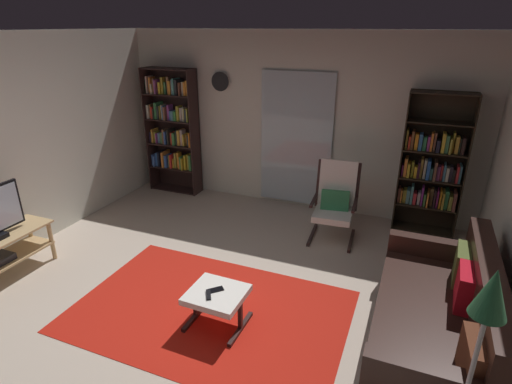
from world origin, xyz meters
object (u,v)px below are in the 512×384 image
Objects in this scene: leather_sofa at (440,319)px; tv_remote at (209,295)px; lounge_armchair at (335,199)px; floor_lamp_by_sofa at (480,338)px; bookshelf_near_sofa at (432,168)px; bookshelf_near_tv at (172,128)px; wall_clock at (220,81)px; ottoman at (217,298)px; cell_phone at (216,290)px.

leather_sofa is 13.83× the size of tv_remote.
lounge_armchair is 3.50m from floor_lamp_by_sofa.
leather_sofa is (0.17, -2.39, -0.59)m from bookshelf_near_sofa.
bookshelf_near_tv reaches higher than wall_clock.
wall_clock is (-3.32, 2.51, 1.54)m from leather_sofa.
lounge_armchair is (2.88, -0.65, -0.54)m from bookshelf_near_tv.
floor_lamp_by_sofa is at bearing -42.37° from bookshelf_near_tv.
leather_sofa is at bearing 90.36° from floor_lamp_by_sofa.
ottoman is 1.83× the size of wall_clock.
lounge_armchair is 2.55m from wall_clock.
wall_clock reaches higher than leather_sofa.
ottoman is at bearing -121.71° from bookshelf_near_sofa.
lounge_armchair reaches higher than cell_phone.
floor_lamp_by_sofa is (1.30, -3.16, 0.76)m from lounge_armchair.
ottoman is 0.12m from tv_remote.
bookshelf_near_tv is 3.65m from cell_phone.
leather_sofa is (4.17, -2.38, -0.77)m from bookshelf_near_tv.
leather_sofa reaches higher than cell_phone.
leather_sofa is at bearing -16.19° from tv_remote.
ottoman is at bearing 153.03° from floor_lamp_by_sofa.
ottoman is at bearing -166.84° from leather_sofa.
cell_phone is (-1.77, -2.81, -0.53)m from bookshelf_near_sofa.
floor_lamp_by_sofa is (0.01, -1.43, 0.99)m from leather_sofa.
leather_sofa is 2.04m from tv_remote.
cell_phone is at bearing -167.56° from leather_sofa.
wall_clock is (-1.36, 3.04, 1.47)m from tv_remote.
bookshelf_near_tv reaches higher than bookshelf_near_sofa.
floor_lamp_by_sofa reaches higher than leather_sofa.
cell_phone is at bearing 126.76° from ottoman.
bookshelf_near_tv is at bearing 167.19° from lounge_armchair.
wall_clock is (-1.40, 2.96, 1.55)m from ottoman.
lounge_armchair is at bearing -149.42° from bookshelf_near_sofa.
leather_sofa is 1.74m from floor_lamp_by_sofa.
floor_lamp_by_sofa reaches higher than ottoman.
bookshelf_near_sofa is 3.29m from wall_clock.
floor_lamp_by_sofa is 5.78× the size of wall_clock.
bookshelf_near_sofa is 3.84m from floor_lamp_by_sofa.
bookshelf_near_sofa is (4.00, 0.01, -0.18)m from bookshelf_near_tv.
ottoman is at bearing -8.02° from cell_phone.
bookshelf_near_tv is 4.00m from bookshelf_near_sofa.
bookshelf_near_sofa is 1.13× the size of floor_lamp_by_sofa.
tv_remote is at bearing -121.63° from bookshelf_near_sofa.
tv_remote is (-1.79, -2.91, -0.53)m from bookshelf_near_sofa.
bookshelf_near_tv is at bearing -179.91° from bookshelf_near_sofa.
ottoman is 3.78× the size of cell_phone.
wall_clock is at bearing 130.21° from floor_lamp_by_sofa.
tv_remote is (-1.97, -0.53, 0.07)m from leather_sofa.
bookshelf_near_sofa is at bearing 30.58° from lounge_armchair.
leather_sofa reaches higher than ottoman.
bookshelf_near_sofa is at bearing 103.08° from cell_phone.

